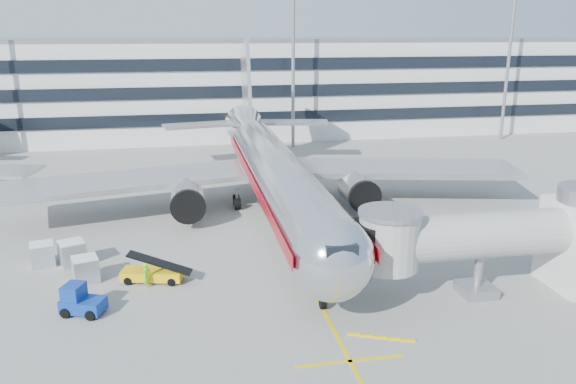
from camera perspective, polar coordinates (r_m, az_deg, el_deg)
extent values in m
plane|color=gray|center=(43.29, 0.93, -6.86)|extent=(180.00, 180.00, 0.00)
cube|color=#DCBA0B|center=(52.49, -1.27, -2.66)|extent=(0.25, 70.00, 0.01)
cube|color=#DCBA0B|center=(31.27, 6.33, -16.71)|extent=(6.00, 0.25, 0.01)
cylinder|color=silver|center=(49.38, -0.92, 1.21)|extent=(5.00, 36.00, 5.00)
sphere|color=silver|center=(32.70, 4.52, -6.80)|extent=(5.00, 5.00, 5.00)
cone|color=silver|center=(71.52, -4.09, 6.35)|extent=(5.00, 10.00, 5.00)
cube|color=black|center=(30.94, 5.29, -5.94)|extent=(1.80, 1.20, 0.90)
cube|color=#B7B7BC|center=(58.19, 10.86, 2.42)|extent=(24.95, 12.07, 0.50)
cube|color=#B7B7BC|center=(54.45, -15.54, 1.17)|extent=(24.95, 12.07, 0.50)
cylinder|color=#99999E|center=(53.65, 7.17, 0.09)|extent=(3.00, 4.20, 3.00)
cylinder|color=#99999E|center=(51.18, -10.16, -0.83)|extent=(3.00, 4.20, 3.00)
cylinder|color=black|center=(51.83, 7.84, -0.51)|extent=(3.10, 0.50, 3.10)
cylinder|color=black|center=(49.27, -10.12, -1.50)|extent=(3.10, 0.50, 3.10)
cube|color=#B7B7BC|center=(71.40, -4.21, 9.89)|extent=(0.45, 9.39, 13.72)
cube|color=#B7B7BC|center=(73.22, 0.11, 7.09)|extent=(10.41, 4.94, 0.35)
cube|color=#B7B7BC|center=(72.00, -8.58, 6.76)|extent=(10.41, 4.94, 0.35)
cylinder|color=gray|center=(35.84, 3.55, -10.44)|extent=(0.24, 0.24, 1.80)
cylinder|color=black|center=(36.04, 3.54, -11.08)|extent=(0.35, 0.90, 0.90)
cylinder|color=gray|center=(56.50, 1.25, -0.23)|extent=(0.30, 0.30, 2.00)
cylinder|color=gray|center=(55.58, -5.22, -0.57)|extent=(0.30, 0.30, 2.00)
cube|color=#9F0B15|center=(49.78, 1.94, 1.69)|extent=(0.06, 38.00, 0.90)
cube|color=#9F0B15|center=(48.95, -3.83, 1.41)|extent=(0.06, 38.00, 0.90)
cylinder|color=#A8A8A3|center=(38.34, 19.08, -4.16)|extent=(13.00, 3.00, 3.00)
cylinder|color=#A8A8A3|center=(35.71, 10.22, -4.99)|extent=(3.80, 3.80, 3.40)
cylinder|color=gray|center=(35.08, 10.37, -2.09)|extent=(4.00, 4.00, 0.30)
cube|color=black|center=(35.29, 8.24, -5.16)|extent=(1.40, 2.60, 2.60)
cylinder|color=gray|center=(39.28, 18.73, -7.72)|extent=(0.56, 0.56, 3.20)
cube|color=gray|center=(39.78, 18.57, -9.37)|extent=(2.20, 2.20, 0.70)
cylinder|color=black|center=(39.37, 17.41, -9.54)|extent=(0.35, 0.70, 0.70)
cylinder|color=black|center=(40.21, 19.71, -9.20)|extent=(0.35, 0.70, 0.70)
cube|color=silver|center=(97.81, -6.03, 10.53)|extent=(150.00, 24.00, 15.00)
cube|color=black|center=(86.28, -5.26, 7.46)|extent=(150.00, 0.30, 1.80)
cube|color=black|center=(85.77, -5.33, 10.11)|extent=(150.00, 0.30, 1.80)
cube|color=black|center=(85.45, -5.40, 12.77)|extent=(150.00, 0.30, 1.80)
cube|color=gray|center=(97.37, -6.17, 15.10)|extent=(150.00, 24.00, 0.60)
cylinder|color=gray|center=(82.72, 0.53, 13.08)|extent=(0.50, 0.50, 25.00)
cylinder|color=gray|center=(95.36, 21.51, 12.40)|extent=(0.50, 0.50, 25.00)
cube|color=yellow|center=(40.68, -13.61, -8.11)|extent=(4.43, 2.48, 0.67)
cube|color=black|center=(40.34, -13.69, -7.00)|extent=(4.52, 2.06, 1.46)
cylinder|color=black|center=(41.80, -15.35, -7.92)|extent=(0.62, 0.39, 0.57)
cylinder|color=black|center=(40.65, -15.93, -8.67)|extent=(0.62, 0.39, 0.57)
cylinder|color=black|center=(40.96, -11.26, -8.15)|extent=(0.62, 0.39, 0.57)
cylinder|color=black|center=(39.79, -11.73, -8.93)|extent=(0.62, 0.39, 0.57)
cube|color=navy|center=(37.51, -20.08, -10.72)|extent=(2.91, 2.28, 0.82)
cube|color=navy|center=(37.43, -20.94, -9.47)|extent=(1.51, 1.67, 1.01)
cube|color=black|center=(37.29, -20.99, -9.03)|extent=(1.36, 1.47, 0.09)
cylinder|color=black|center=(38.55, -20.61, -10.48)|extent=(0.70, 0.48, 0.64)
cylinder|color=black|center=(37.51, -21.67, -11.36)|extent=(0.70, 0.48, 0.64)
cylinder|color=black|center=(37.78, -18.42, -10.82)|extent=(0.70, 0.48, 0.64)
cylinder|color=black|center=(36.72, -19.43, -11.73)|extent=(0.70, 0.48, 0.64)
cube|color=#AFB2B7|center=(45.78, -23.68, -5.85)|extent=(1.99, 1.99, 1.68)
cube|color=white|center=(45.49, -23.80, -4.85)|extent=(1.99, 1.99, 0.06)
cube|color=#AFB2B7|center=(45.03, -21.07, -5.85)|extent=(2.24, 2.24, 1.78)
cube|color=white|center=(44.71, -21.19, -4.77)|extent=(2.24, 2.24, 0.07)
cube|color=#AFB2B7|center=(41.89, -19.87, -7.43)|extent=(2.07, 2.07, 1.71)
cube|color=white|center=(41.57, -19.98, -6.32)|extent=(2.07, 2.07, 0.06)
imported|color=#7EE718|center=(39.66, -14.16, -8.21)|extent=(0.68, 0.78, 1.80)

